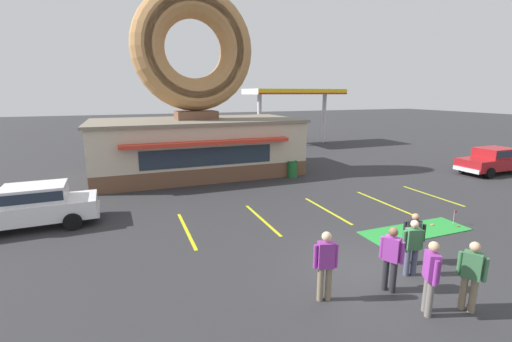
{
  "coord_description": "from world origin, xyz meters",
  "views": [
    {
      "loc": [
        -6.31,
        -6.89,
        4.91
      ],
      "look_at": [
        -1.7,
        5.0,
        2.0
      ],
      "focal_mm": 24.0,
      "sensor_mm": 36.0,
      "label": 1
    }
  ],
  "objects": [
    {
      "name": "parking_stripe_centre",
      "position": [
        4.55,
        5.0,
        0.0
      ],
      "size": [
        0.12,
        3.6,
        0.01
      ],
      "primitive_type": "cube",
      "color": "yellow",
      "rests_on": "ground"
    },
    {
      "name": "putting_flag_pin",
      "position": [
        5.15,
        1.81,
        0.44
      ],
      "size": [
        0.13,
        0.01,
        0.55
      ],
      "color": "silver",
      "rests_on": "putting_mat"
    },
    {
      "name": "parking_stripe_left",
      "position": [
        -1.45,
        5.0,
        0.0
      ],
      "size": [
        0.12,
        3.6,
        0.01
      ],
      "primitive_type": "cube",
      "color": "yellow",
      "rests_on": "ground"
    },
    {
      "name": "gas_station_canopy",
      "position": [
        9.15,
        23.06,
        4.86
      ],
      "size": [
        9.0,
        4.46,
        5.3
      ],
      "color": "silver",
      "rests_on": "ground"
    },
    {
      "name": "pedestrian_blue_sweater_man",
      "position": [
        -0.21,
        -1.87,
        0.99
      ],
      "size": [
        0.39,
        0.54,
        1.76
      ],
      "color": "slate",
      "rests_on": "ground"
    },
    {
      "name": "car_white",
      "position": [
        -9.66,
        7.36,
        0.87
      ],
      "size": [
        4.62,
        2.11,
        1.6
      ],
      "color": "silver",
      "rests_on": "ground"
    },
    {
      "name": "parking_stripe_far_left",
      "position": [
        -4.45,
        5.0,
        0.0
      ],
      "size": [
        0.12,
        3.6,
        0.01
      ],
      "primitive_type": "cube",
      "color": "yellow",
      "rests_on": "ground"
    },
    {
      "name": "donut_shop_building",
      "position": [
        -2.13,
        13.94,
        3.74
      ],
      "size": [
        12.3,
        6.75,
        10.96
      ],
      "color": "brown",
      "rests_on": "ground"
    },
    {
      "name": "parking_stripe_mid_left",
      "position": [
        1.55,
        5.0,
        0.0
      ],
      "size": [
        0.12,
        3.6,
        0.01
      ],
      "primitive_type": "cube",
      "color": "yellow",
      "rests_on": "ground"
    },
    {
      "name": "pedestrian_leather_jacket_man",
      "position": [
        -2.1,
        -0.57,
        0.99
      ],
      "size": [
        0.58,
        0.33,
        1.77
      ],
      "color": "#7F7056",
      "rests_on": "ground"
    },
    {
      "name": "mini_donut_mid_left",
      "position": [
        5.1,
        1.6,
        0.05
      ],
      "size": [
        0.13,
        0.13,
        0.04
      ],
      "primitive_type": "torus",
      "color": "brown",
      "rests_on": "putting_mat"
    },
    {
      "name": "pedestrian_beanie_man",
      "position": [
        -0.36,
        -0.82,
        0.95
      ],
      "size": [
        0.39,
        0.54,
        1.71
      ],
      "color": "#232328",
      "rests_on": "ground"
    },
    {
      "name": "mini_donut_mid_centre",
      "position": [
        3.28,
        2.22,
        0.05
      ],
      "size": [
        0.13,
        0.13,
        0.04
      ],
      "primitive_type": "torus",
      "color": "#D17F47",
      "rests_on": "putting_mat"
    },
    {
      "name": "parking_stripe_mid_right",
      "position": [
        7.55,
        5.0,
        0.0
      ],
      "size": [
        0.12,
        3.6,
        0.01
      ],
      "primitive_type": "cube",
      "color": "yellow",
      "rests_on": "ground"
    },
    {
      "name": "trash_bin",
      "position": [
        2.9,
        10.87,
        0.5
      ],
      "size": [
        0.57,
        0.57,
        0.97
      ],
      "color": "#1E662D",
      "rests_on": "ground"
    },
    {
      "name": "mini_donut_near_right",
      "position": [
        4.32,
        2.05,
        0.05
      ],
      "size": [
        0.13,
        0.13,
        0.04
      ],
      "primitive_type": "torus",
      "color": "#D17F47",
      "rests_on": "putting_mat"
    },
    {
      "name": "pedestrian_clipboard_woman",
      "position": [
        0.74,
        -0.43,
        0.88
      ],
      "size": [
        0.58,
        0.34,
        1.61
      ],
      "color": "#474C66",
      "rests_on": "ground"
    },
    {
      "name": "pedestrian_hooded_kid",
      "position": [
        1.3,
        0.08,
        0.85
      ],
      "size": [
        0.43,
        0.48,
        1.55
      ],
      "color": "#7F7056",
      "rests_on": "ground"
    },
    {
      "name": "car_red",
      "position": [
        14.98,
        7.26,
        0.87
      ],
      "size": [
        4.59,
        2.05,
        1.6
      ],
      "color": "maroon",
      "rests_on": "ground"
    },
    {
      "name": "golf_ball",
      "position": [
        2.44,
        1.97,
        0.05
      ],
      "size": [
        0.04,
        0.04,
        0.04
      ],
      "primitive_type": "sphere",
      "color": "white",
      "rests_on": "putting_mat"
    },
    {
      "name": "mini_donut_near_left",
      "position": [
        1.92,
        1.38,
        0.05
      ],
      "size": [
        0.13,
        0.13,
        0.04
      ],
      "primitive_type": "torus",
      "color": "#E5C666",
      "rests_on": "putting_mat"
    },
    {
      "name": "putting_mat",
      "position": [
        3.3,
        1.87,
        0.01
      ],
      "size": [
        4.13,
        1.35,
        0.03
      ],
      "primitive_type": "cube",
      "color": "green",
      "rests_on": "ground"
    },
    {
      "name": "ground_plane",
      "position": [
        0.0,
        0.0,
        0.0
      ],
      "size": [
        160.0,
        160.0,
        0.0
      ],
      "primitive_type": "plane",
      "color": "#2D2D30"
    },
    {
      "name": "pedestrian_crossing_woman",
      "position": [
        0.75,
        -2.12,
        0.95
      ],
      "size": [
        0.39,
        0.54,
        1.7
      ],
      "color": "#7F7056",
      "rests_on": "ground"
    }
  ]
}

